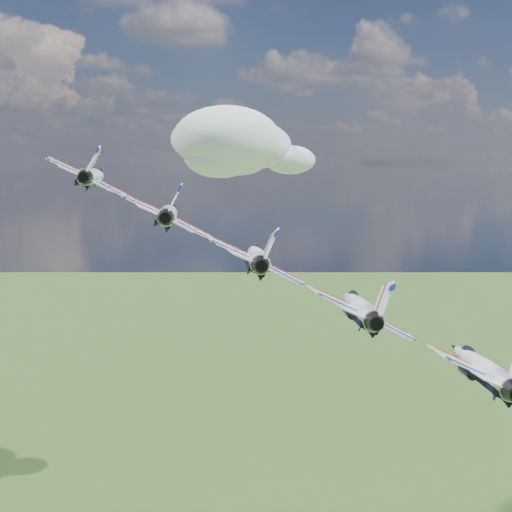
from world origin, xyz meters
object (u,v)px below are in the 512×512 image
object	(u,v)px
jet_0	(94,176)
jet_3	(358,306)
jet_1	(169,213)
jet_4	(480,367)
jet_2	(256,256)

from	to	relation	value
jet_0	jet_3	size ratio (longest dim) A/B	1.00
jet_1	jet_4	world-z (taller)	jet_1
jet_3	jet_1	bearing A→B (deg)	142.33
jet_2	jet_4	size ratio (longest dim) A/B	1.00
jet_3	jet_2	bearing A→B (deg)	142.33
jet_1	jet_0	bearing A→B (deg)	142.33
jet_3	jet_4	size ratio (longest dim) A/B	1.00
jet_1	jet_3	world-z (taller)	jet_1
jet_0	jet_4	world-z (taller)	jet_0
jet_0	jet_1	world-z (taller)	jet_0
jet_1	jet_4	xyz separation A→B (m)	(21.07, -24.69, -11.07)
jet_1	jet_3	xyz separation A→B (m)	(14.05, -16.46, -7.38)
jet_0	jet_4	size ratio (longest dim) A/B	1.00
jet_1	jet_2	xyz separation A→B (m)	(7.02, -8.23, -3.69)
jet_0	jet_2	size ratio (longest dim) A/B	1.00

